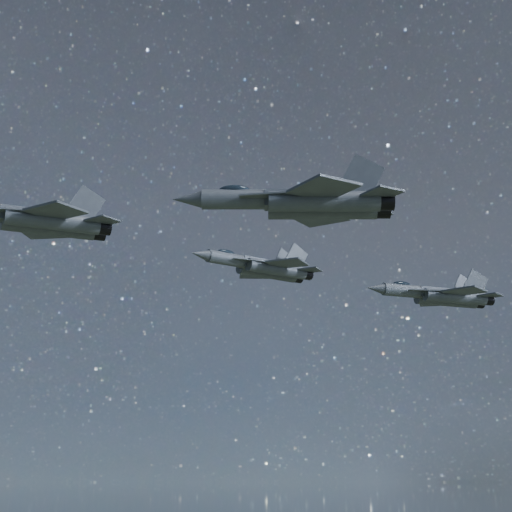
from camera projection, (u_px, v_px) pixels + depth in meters
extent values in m
cube|color=#394048|center=(46.00, 219.00, 79.83)|extent=(8.60, 3.56, 1.34)
cylinder|color=#394048|center=(53.00, 221.00, 78.96)|extent=(8.82, 3.67, 1.61)
cylinder|color=#394048|center=(48.00, 227.00, 80.78)|extent=(8.82, 3.67, 1.61)
cylinder|color=black|center=(103.00, 227.00, 80.82)|extent=(1.66, 1.77, 1.49)
cylinder|color=black|center=(98.00, 233.00, 82.65)|extent=(1.66, 1.77, 1.49)
cube|color=#394048|center=(10.00, 211.00, 77.20)|extent=(5.43, 1.42, 0.12)
cube|color=#394048|center=(5.00, 219.00, 79.66)|extent=(5.35, 3.30, 0.12)
cube|color=#394048|center=(56.00, 211.00, 76.74)|extent=(5.93, 5.91, 0.21)
cube|color=#394048|center=(41.00, 231.00, 82.95)|extent=(5.11, 5.44, 0.21)
cube|color=#394048|center=(102.00, 221.00, 79.52)|extent=(3.51, 3.51, 0.16)
cube|color=#394048|center=(91.00, 234.00, 83.73)|extent=(3.00, 3.14, 0.16)
cube|color=#394048|center=(86.00, 204.00, 80.41)|extent=(3.58, 0.75, 3.68)
cube|color=#394048|center=(80.00, 212.00, 82.69)|extent=(3.46, 1.31, 3.68)
cylinder|color=#394048|center=(234.00, 260.00, 94.56)|extent=(6.78, 4.17, 1.43)
cone|color=#394048|center=(200.00, 254.00, 92.12)|extent=(2.54, 2.10, 1.29)
ellipsoid|color=black|center=(226.00, 253.00, 94.13)|extent=(2.39, 1.80, 0.71)
cube|color=#394048|center=(269.00, 267.00, 97.19)|extent=(7.42, 4.43, 1.20)
cylinder|color=#394048|center=(277.00, 269.00, 96.56)|extent=(7.61, 4.56, 1.43)
cylinder|color=#394048|center=(267.00, 272.00, 98.02)|extent=(7.61, 4.56, 1.43)
cylinder|color=black|center=(306.00, 274.00, 98.89)|extent=(1.64, 1.71, 1.32)
cylinder|color=black|center=(296.00, 277.00, 100.35)|extent=(1.64, 1.71, 1.32)
cube|color=#394048|center=(253.00, 261.00, 94.46)|extent=(4.89, 2.13, 0.11)
cube|color=#394048|center=(240.00, 266.00, 96.43)|extent=(4.47, 3.63, 0.11)
cube|color=#394048|center=(287.00, 263.00, 94.75)|extent=(5.22, 5.09, 0.18)
cube|color=#394048|center=(255.00, 274.00, 99.71)|extent=(3.96, 4.35, 0.18)
cube|color=#394048|center=(310.00, 270.00, 97.79)|extent=(3.10, 3.05, 0.14)
cube|color=#394048|center=(288.00, 277.00, 101.15)|extent=(2.31, 2.48, 0.14)
cube|color=#394048|center=(296.00, 257.00, 98.30)|extent=(3.06, 1.24, 3.27)
cube|color=#394048|center=(284.00, 261.00, 100.12)|extent=(2.85, 1.71, 3.27)
cylinder|color=#394048|center=(250.00, 199.00, 69.78)|extent=(8.05, 3.02, 1.66)
cone|color=#394048|center=(188.00, 199.00, 69.80)|extent=(2.78, 1.92, 1.49)
ellipsoid|color=black|center=(235.00, 190.00, 69.99)|extent=(2.69, 1.55, 0.82)
cube|color=#394048|center=(318.00, 200.00, 69.75)|extent=(8.88, 3.11, 1.39)
cylinder|color=#394048|center=(324.00, 201.00, 68.60)|extent=(9.10, 3.21, 1.66)
cylinder|color=#394048|center=(322.00, 210.00, 70.66)|extent=(9.10, 3.21, 1.66)
cylinder|color=black|center=(385.00, 201.00, 68.58)|extent=(1.63, 1.75, 1.53)
cylinder|color=black|center=(381.00, 209.00, 70.64)|extent=(1.63, 1.75, 1.53)
cube|color=#394048|center=(274.00, 195.00, 68.35)|extent=(5.59, 3.09, 0.13)
cube|color=#394048|center=(273.00, 206.00, 71.14)|extent=(5.56, 1.26, 0.13)
cube|color=#394048|center=(324.00, 188.00, 66.18)|extent=(5.47, 5.76, 0.21)
cube|color=#394048|center=(318.00, 216.00, 73.18)|extent=(6.08, 6.11, 0.21)
cube|color=#394048|center=(382.00, 193.00, 67.30)|extent=(3.21, 3.34, 0.16)
cube|color=#394048|center=(374.00, 212.00, 72.04)|extent=(3.59, 3.62, 0.16)
cube|color=#394048|center=(362.00, 176.00, 68.85)|extent=(3.62, 1.11, 3.79)
cube|color=#394048|center=(358.00, 187.00, 71.42)|extent=(3.71, 0.64, 3.79)
cylinder|color=#394048|center=(411.00, 291.00, 88.40)|extent=(6.44, 2.39, 1.33)
cone|color=#394048|center=(375.00, 288.00, 87.07)|extent=(2.22, 1.52, 1.19)
ellipsoid|color=black|center=(402.00, 284.00, 88.23)|extent=(2.15, 1.23, 0.66)
cube|color=#394048|center=(448.00, 295.00, 89.84)|extent=(7.10, 2.45, 1.11)
cylinder|color=#394048|center=(455.00, 297.00, 89.08)|extent=(7.28, 2.53, 1.33)
cylinder|color=#394048|center=(446.00, 300.00, 90.63)|extent=(7.28, 2.53, 1.33)
cylinder|color=black|center=(487.00, 300.00, 90.36)|extent=(1.30, 1.40, 1.23)
cylinder|color=black|center=(478.00, 303.00, 91.91)|extent=(1.30, 1.40, 1.23)
cube|color=#394048|center=(429.00, 291.00, 87.83)|extent=(4.45, 1.03, 0.10)
cube|color=#394048|center=(418.00, 295.00, 89.93)|extent=(4.47, 2.45, 0.10)
cube|color=#394048|center=(465.00, 291.00, 87.21)|extent=(4.85, 4.89, 0.17)
cube|color=#394048|center=(435.00, 302.00, 92.48)|extent=(4.38, 4.61, 0.17)
cube|color=#394048|center=(490.00, 296.00, 89.28)|extent=(2.87, 2.89, 0.13)
cube|color=#394048|center=(469.00, 303.00, 92.85)|extent=(2.57, 2.67, 0.13)
cube|color=#394048|center=(476.00, 283.00, 90.11)|extent=(2.97, 0.51, 3.03)
cube|color=#394048|center=(464.00, 287.00, 92.04)|extent=(2.90, 0.87, 3.03)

